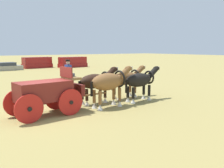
# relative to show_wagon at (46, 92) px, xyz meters

# --- Properties ---
(ground_plane) EXTENTS (220.00, 220.00, 0.00)m
(ground_plane) POSITION_rel_show_wagon_xyz_m (-0.15, -0.02, -1.20)
(ground_plane) COLOR #9E8C4C
(show_wagon) EXTENTS (5.72, 1.94, 2.76)m
(show_wagon) POSITION_rel_show_wagon_xyz_m (0.00, 0.00, 0.00)
(show_wagon) COLOR maroon
(show_wagon) RESTS_ON ground
(draft_horse_rear_near) EXTENTS (3.02, 1.06, 2.18)m
(draft_horse_rear_near) POSITION_rel_show_wagon_xyz_m (3.46, 0.94, 0.12)
(draft_horse_rear_near) COLOR #331E14
(draft_horse_rear_near) RESTS_ON ground
(draft_horse_rear_off) EXTENTS (3.12, 1.16, 2.30)m
(draft_horse_rear_off) POSITION_rel_show_wagon_xyz_m (3.55, -0.36, 0.22)
(draft_horse_rear_off) COLOR brown
(draft_horse_rear_off) RESTS_ON ground
(draft_horse_lead_near) EXTENTS (3.14, 1.08, 2.15)m
(draft_horse_lead_near) POSITION_rel_show_wagon_xyz_m (6.05, 1.15, 0.09)
(draft_horse_lead_near) COLOR brown
(draft_horse_lead_near) RESTS_ON ground
(draft_horse_lead_off) EXTENTS (3.16, 1.05, 2.17)m
(draft_horse_lead_off) POSITION_rel_show_wagon_xyz_m (6.17, -0.14, 0.11)
(draft_horse_lead_off) COLOR black
(draft_horse_lead_off) RESTS_ON ground
(parked_vehicle_e) EXTENTS (4.16, 2.31, 1.22)m
(parked_vehicle_e) POSITION_rel_show_wagon_xyz_m (4.15, 28.10, -0.67)
(parked_vehicle_e) COLOR gray
(parked_vehicle_e) RESTS_ON ground
(parked_vehicle_f) EXTENTS (5.07, 2.39, 1.86)m
(parked_vehicle_f) POSITION_rel_show_wagon_xyz_m (9.37, 30.07, -0.30)
(parked_vehicle_f) COLOR maroon
(parked_vehicle_f) RESTS_ON ground
(parked_vehicle_g) EXTENTS (5.26, 2.34, 1.83)m
(parked_vehicle_g) POSITION_rel_show_wagon_xyz_m (15.18, 28.07, -0.31)
(parked_vehicle_g) COLOR maroon
(parked_vehicle_g) RESTS_ON ground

